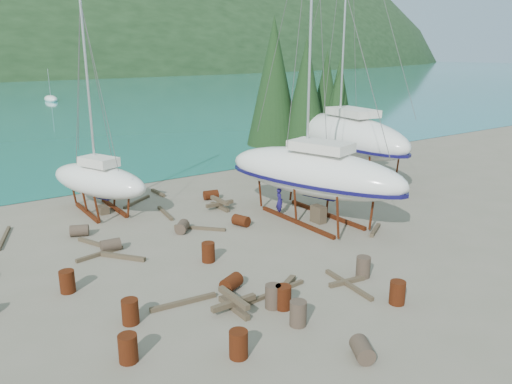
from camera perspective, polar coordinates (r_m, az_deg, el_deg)
ground at (r=22.92m, az=1.14°, el=-7.16°), size 600.00×600.00×0.00m
far_house_right at (r=211.38m, az=-24.25°, el=12.90°), size 6.60×5.60×5.60m
cypress_near_right at (r=38.42m, az=5.70°, el=11.06°), size 3.60×3.60×10.00m
cypress_mid_right at (r=38.05m, az=9.39°, el=9.56°), size 3.06×3.06×8.50m
cypress_back_left at (r=38.96m, az=2.06°, el=12.48°), size 4.14×4.14×11.50m
cypress_far_right at (r=41.21m, az=7.97°, el=10.50°), size 3.24×3.24×9.00m
moored_boat_mid at (r=99.92m, az=-22.40°, el=9.79°), size 2.00×5.00×6.05m
large_sailboat_near at (r=26.87m, az=6.56°, el=2.32°), size 6.01×11.15×16.87m
large_sailboat_far at (r=36.27m, az=10.20°, el=6.44°), size 5.01×12.65×19.46m
small_sailboat_shore at (r=29.66m, az=-17.57°, el=1.33°), size 4.76×7.52×11.51m
worker at (r=28.07m, az=2.70°, el=-1.09°), size 0.52×0.66×1.57m
drum_0 at (r=16.00m, az=-14.41°, el=-16.92°), size 0.58×0.58×0.88m
drum_1 at (r=16.07m, az=12.06°, el=-17.21°), size 0.94×1.05×0.58m
drum_3 at (r=18.31m, az=3.13°, el=-11.92°), size 0.58×0.58×0.88m
drum_4 at (r=31.23m, az=-5.17°, el=-0.32°), size 0.98×0.74×0.58m
drum_5 at (r=18.35m, az=1.95°, el=-11.84°), size 0.58×0.58×0.88m
drum_6 at (r=26.45m, az=-1.72°, el=-3.29°), size 0.83×1.02×0.58m
drum_7 at (r=19.31m, az=15.85°, el=-11.00°), size 0.58×0.58×0.88m
drum_8 at (r=20.72m, az=-20.76°, el=-9.54°), size 0.58×0.58×0.88m
drum_9 at (r=26.54m, az=-19.53°, el=-4.17°), size 1.04×0.88×0.58m
drum_10 at (r=15.73m, az=-2.01°, el=-16.99°), size 0.58×0.58×0.88m
drum_11 at (r=25.80m, az=-8.44°, el=-3.96°), size 1.02×1.04×0.58m
drum_12 at (r=19.68m, az=-2.83°, el=-10.31°), size 1.04×0.89×0.58m
drum_13 at (r=17.90m, az=-14.18°, el=-13.11°), size 0.58×0.58×0.88m
drum_14 at (r=22.14m, az=-5.48°, el=-6.86°), size 0.58×0.58×0.88m
drum_15 at (r=24.16m, az=-16.28°, el=-5.85°), size 0.93×0.66×0.58m
drum_16 at (r=17.34m, az=4.83°, el=-13.65°), size 0.58×0.58×0.88m
drum_17 at (r=21.08m, az=12.16°, el=-8.37°), size 0.58×0.58×0.88m
timber_1 at (r=26.35m, az=13.46°, el=-4.25°), size 1.64×1.07×0.19m
timber_3 at (r=19.34m, az=1.80°, el=-11.53°), size 3.26×0.40×0.15m
timber_4 at (r=25.15m, az=-17.93°, el=-5.62°), size 1.04×2.13×0.17m
timber_5 at (r=20.32m, az=10.50°, el=-10.35°), size 0.49×2.82×0.16m
timber_6 at (r=32.88m, az=-11.15°, el=-0.08°), size 0.23×1.70×0.19m
timber_7 at (r=20.54m, az=10.36°, el=-10.04°), size 1.66×0.44×0.17m
timber_8 at (r=23.22m, az=-14.96°, el=-7.17°), size 1.49×1.85×0.19m
timber_9 at (r=31.29m, az=-13.45°, el=-1.08°), size 2.28×1.64×0.15m
timber_10 at (r=28.77m, az=-10.34°, el=-2.38°), size 0.51×2.48×0.16m
timber_11 at (r=26.13m, az=-6.45°, el=-4.12°), size 2.00×2.11×0.15m
timber_12 at (r=18.89m, az=-8.28°, el=-12.36°), size 2.54×0.45×0.17m
timber_15 at (r=27.61m, az=-26.85°, el=-4.71°), size 1.12×3.14×0.15m
timber_16 at (r=19.53m, az=2.95°, el=-11.12°), size 2.22×1.39×0.23m
timber_17 at (r=23.85m, az=-17.41°, el=-6.77°), size 2.30×0.59×0.16m
timber_pile_fore at (r=18.23m, az=-2.56°, el=-12.54°), size 1.80×1.80×0.60m
timber_pile_aft at (r=29.34m, az=-4.17°, el=-1.35°), size 1.80×1.80×0.60m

